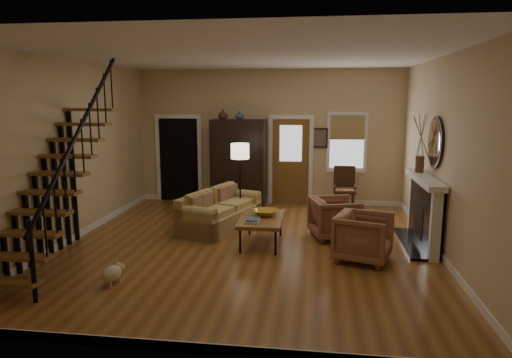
# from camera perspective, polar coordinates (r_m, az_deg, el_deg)

# --- Properties ---
(room) EXTENTS (7.00, 7.33, 3.30)m
(room) POSITION_cam_1_polar(r_m,az_deg,el_deg) (9.65, -1.95, 3.55)
(room) COLOR #925925
(room) RESTS_ON ground
(staircase) EXTENTS (0.94, 2.80, 3.20)m
(staircase) POSITION_cam_1_polar(r_m,az_deg,el_deg) (7.59, -23.96, 1.63)
(staircase) COLOR brown
(staircase) RESTS_ON ground
(fireplace) EXTENTS (0.33, 1.95, 2.30)m
(fireplace) POSITION_cam_1_polar(r_m,az_deg,el_deg) (8.62, 20.50, -3.05)
(fireplace) COLOR black
(fireplace) RESTS_ON ground
(armoire) EXTENTS (1.30, 0.60, 2.10)m
(armoire) POSITION_cam_1_polar(r_m,az_deg,el_deg) (11.11, -2.20, 2.04)
(armoire) COLOR black
(armoire) RESTS_ON ground
(vase_a) EXTENTS (0.24, 0.24, 0.25)m
(vase_a) POSITION_cam_1_polar(r_m,az_deg,el_deg) (10.98, -4.15, 8.07)
(vase_a) COLOR #4C2619
(vase_a) RESTS_ON armoire
(vase_b) EXTENTS (0.20, 0.20, 0.21)m
(vase_b) POSITION_cam_1_polar(r_m,az_deg,el_deg) (10.90, -2.07, 7.98)
(vase_b) COLOR #334C60
(vase_b) RESTS_ON armoire
(sofa) EXTENTS (1.46, 2.15, 0.74)m
(sofa) POSITION_cam_1_polar(r_m,az_deg,el_deg) (9.22, -4.45, -3.97)
(sofa) COLOR tan
(sofa) RESTS_ON ground
(coffee_table) EXTENTS (0.76, 1.29, 0.49)m
(coffee_table) POSITION_cam_1_polar(r_m,az_deg,el_deg) (8.25, 0.71, -6.49)
(coffee_table) COLOR brown
(coffee_table) RESTS_ON ground
(bowl) EXTENTS (0.44, 0.44, 0.11)m
(bowl) POSITION_cam_1_polar(r_m,az_deg,el_deg) (8.31, 1.18, -4.23)
(bowl) COLOR #C58717
(bowl) RESTS_ON coffee_table
(books) EXTENTS (0.24, 0.32, 0.06)m
(books) POSITION_cam_1_polar(r_m,az_deg,el_deg) (7.91, -0.42, -5.15)
(books) COLOR beige
(books) RESTS_ON coffee_table
(armchair_left) EXTENTS (1.06, 1.05, 0.78)m
(armchair_left) POSITION_cam_1_polar(r_m,az_deg,el_deg) (7.61, 13.30, -7.10)
(armchair_left) COLOR brown
(armchair_left) RESTS_ON ground
(armchair_right) EXTENTS (1.04, 1.02, 0.77)m
(armchair_right) POSITION_cam_1_polar(r_m,az_deg,el_deg) (8.71, 9.81, -4.81)
(armchair_right) COLOR brown
(armchair_right) RESTS_ON ground
(floor_lamp) EXTENTS (0.50, 0.50, 1.67)m
(floor_lamp) POSITION_cam_1_polar(r_m,az_deg,el_deg) (9.63, -1.99, -0.49)
(floor_lamp) COLOR black
(floor_lamp) RESTS_ON ground
(side_chair) EXTENTS (0.54, 0.54, 1.02)m
(side_chair) POSITION_cam_1_polar(r_m,az_deg,el_deg) (10.86, 11.01, -1.22)
(side_chair) COLOR #3A2312
(side_chair) RESTS_ON ground
(dog) EXTENTS (0.31, 0.43, 0.29)m
(dog) POSITION_cam_1_polar(r_m,az_deg,el_deg) (6.87, -17.61, -11.37)
(dog) COLOR beige
(dog) RESTS_ON ground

